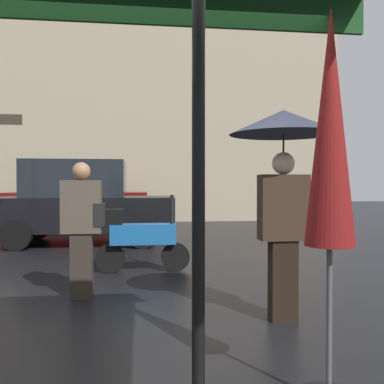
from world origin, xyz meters
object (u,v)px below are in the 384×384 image
at_px(folded_patio_umbrella_far, 330,142).
at_px(parked_scooter, 140,237).
at_px(pedestrian_with_umbrella, 283,152).
at_px(parked_car_right, 83,202).
at_px(parked_car_left, 75,198).
at_px(pedestrian_with_bag, 83,221).

distance_m(folded_patio_umbrella_far, parked_scooter, 4.50).
relative_size(pedestrian_with_umbrella, parked_car_right, 0.53).
bearing_deg(parked_car_left, parked_scooter, 95.29).
xyz_separation_m(pedestrian_with_umbrella, parked_car_right, (-2.82, 5.97, -0.75)).
bearing_deg(parked_scooter, folded_patio_umbrella_far, -76.13).
xyz_separation_m(parked_scooter, parked_car_left, (-2.10, 7.14, 0.42)).
xyz_separation_m(pedestrian_with_bag, parked_car_right, (-0.66, 4.85, 0.04)).
bearing_deg(pedestrian_with_umbrella, folded_patio_umbrella_far, 151.22).
bearing_deg(folded_patio_umbrella_far, parked_scooter, 106.02).
bearing_deg(parked_car_left, pedestrian_with_umbrella, 99.05).
bearing_deg(folded_patio_umbrella_far, pedestrian_with_bag, 124.76).
height_order(pedestrian_with_umbrella, pedestrian_with_bag, pedestrian_with_umbrella).
bearing_deg(pedestrian_with_umbrella, pedestrian_with_bag, 43.08).
relative_size(folded_patio_umbrella_far, parked_car_right, 0.62).
bearing_deg(parked_car_right, folded_patio_umbrella_far, 103.13).
distance_m(folded_patio_umbrella_far, pedestrian_with_umbrella, 1.64).
xyz_separation_m(pedestrian_with_bag, parked_scooter, (0.70, 1.45, -0.39)).
relative_size(pedestrian_with_bag, parked_car_right, 0.41).
bearing_deg(parked_car_right, pedestrian_with_umbrella, 109.78).
distance_m(pedestrian_with_bag, parked_car_left, 8.71).
height_order(pedestrian_with_bag, parked_car_left, parked_car_left).
height_order(parked_car_left, parked_car_right, parked_car_right).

